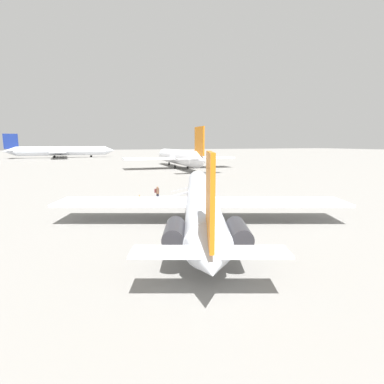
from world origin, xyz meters
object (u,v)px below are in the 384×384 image
(boarding_stairs, at_px, (167,198))
(airplane_taxiing_distant, at_px, (179,157))
(passenger, at_px, (157,192))
(airplane_far_right, at_px, (61,151))
(airplane_main, at_px, (201,199))

(boarding_stairs, bearing_deg, airplane_taxiing_distant, 90.76)
(passenger, bearing_deg, airplane_far_right, 118.44)
(airplane_main, bearing_deg, passenger, 28.92)
(airplane_taxiing_distant, distance_m, passenger, 47.19)
(airplane_main, distance_m, passenger, 10.14)
(airplane_taxiing_distant, bearing_deg, passenger, 160.73)
(boarding_stairs, xyz_separation_m, passenger, (0.30, 1.09, 0.64))
(passenger, bearing_deg, airplane_taxiing_distant, 89.40)
(airplane_main, height_order, passenger, airplane_main)
(airplane_taxiing_distant, bearing_deg, airplane_far_right, 25.96)
(airplane_taxiing_distant, relative_size, passenger, 23.38)
(airplane_far_right, height_order, airplane_taxiing_distant, airplane_far_right)
(airplane_main, height_order, boarding_stairs, airplane_main)
(airplane_far_right, distance_m, airplane_taxiing_distant, 82.07)
(boarding_stairs, distance_m, passenger, 1.30)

